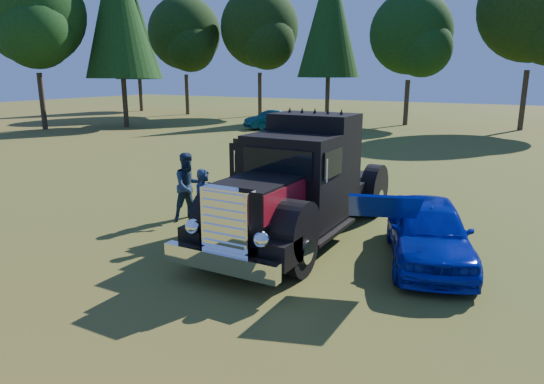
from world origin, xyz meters
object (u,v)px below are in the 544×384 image
at_px(diamond_t_truck, 298,188).
at_px(hotrod_coupe, 428,231).
at_px(spectator_near, 205,204).
at_px(distant_teal_car, 271,120).
at_px(spectator_far, 189,186).

height_order(diamond_t_truck, hotrod_coupe, diamond_t_truck).
bearing_deg(diamond_t_truck, hotrod_coupe, -0.29).
xyz_separation_m(spectator_near, distant_teal_car, (-10.32, 21.72, -0.23)).
height_order(spectator_near, distant_teal_car, spectator_near).
bearing_deg(spectator_far, distant_teal_car, 48.45).
bearing_deg(diamond_t_truck, spectator_far, -179.88).
xyz_separation_m(hotrod_coupe, distant_teal_car, (-15.41, 20.61, -0.05)).
bearing_deg(hotrod_coupe, spectator_far, 179.93).
height_order(hotrod_coupe, spectator_near, hotrod_coupe).
relative_size(spectator_near, spectator_far, 0.93).
xyz_separation_m(diamond_t_truck, spectator_far, (-3.36, -0.01, -0.34)).
bearing_deg(diamond_t_truck, spectator_near, -150.37).
distance_m(diamond_t_truck, spectator_near, 2.30).
height_order(diamond_t_truck, spectator_far, diamond_t_truck).
distance_m(diamond_t_truck, hotrod_coupe, 3.17).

